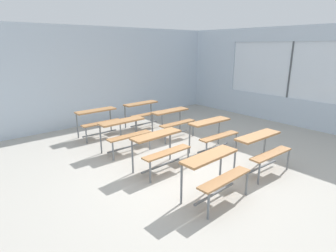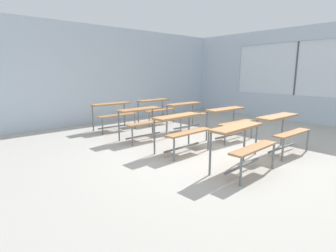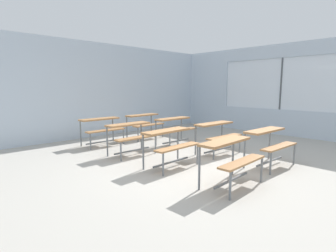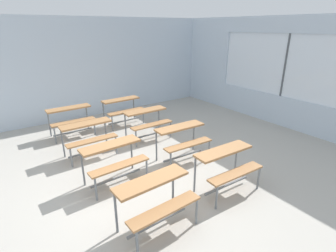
# 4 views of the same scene
# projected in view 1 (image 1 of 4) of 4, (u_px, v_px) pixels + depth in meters

# --- Properties ---
(ground) EXTENTS (10.00, 9.00, 0.05)m
(ground) POSITION_uv_depth(u_px,v_px,m) (182.00, 174.00, 5.39)
(ground) COLOR #ADA89E
(wall_back) EXTENTS (10.00, 0.12, 3.00)m
(wall_back) POSITION_uv_depth(u_px,v_px,m) (82.00, 77.00, 8.26)
(wall_back) COLOR silver
(wall_back) RESTS_ON ground
(wall_right) EXTENTS (0.12, 9.00, 3.00)m
(wall_right) POSITION_uv_depth(u_px,v_px,m) (310.00, 80.00, 7.96)
(wall_right) COLOR silver
(wall_right) RESTS_ON ground
(desk_bench_r0c0) EXTENTS (1.12, 0.63, 0.74)m
(desk_bench_r0c0) POSITION_uv_depth(u_px,v_px,m) (215.00, 167.00, 4.33)
(desk_bench_r0c0) COLOR #A87547
(desk_bench_r0c0) RESTS_ON ground
(desk_bench_r0c1) EXTENTS (1.12, 0.63, 0.74)m
(desk_bench_r0c1) POSITION_uv_depth(u_px,v_px,m) (262.00, 145.00, 5.30)
(desk_bench_r0c1) COLOR #A87547
(desk_bench_r0c1) RESTS_ON ground
(desk_bench_r1c0) EXTENTS (1.12, 0.63, 0.74)m
(desk_bench_r1c0) POSITION_uv_depth(u_px,v_px,m) (160.00, 144.00, 5.37)
(desk_bench_r1c0) COLOR #A87547
(desk_bench_r1c0) RESTS_ON ground
(desk_bench_r1c1) EXTENTS (1.12, 0.63, 0.74)m
(desk_bench_r1c1) POSITION_uv_depth(u_px,v_px,m) (213.00, 129.00, 6.32)
(desk_bench_r1c1) COLOR #A87547
(desk_bench_r1c1) RESTS_ON ground
(desk_bench_r2c0) EXTENTS (1.11, 0.60, 0.74)m
(desk_bench_r2c0) POSITION_uv_depth(u_px,v_px,m) (125.00, 129.00, 6.34)
(desk_bench_r2c0) COLOR #A87547
(desk_bench_r2c0) RESTS_ON ground
(desk_bench_r2c1) EXTENTS (1.10, 0.60, 0.74)m
(desk_bench_r2c1) POSITION_uv_depth(u_px,v_px,m) (173.00, 117.00, 7.34)
(desk_bench_r2c1) COLOR #A87547
(desk_bench_r2c1) RESTS_ON ground
(desk_bench_r3c0) EXTENTS (1.10, 0.59, 0.74)m
(desk_bench_r3c0) POSITION_uv_depth(u_px,v_px,m) (98.00, 117.00, 7.37)
(desk_bench_r3c0) COLOR #A87547
(desk_bench_r3c0) RESTS_ON ground
(desk_bench_r3c1) EXTENTS (1.12, 0.62, 0.74)m
(desk_bench_r3c1) POSITION_uv_depth(u_px,v_px,m) (143.00, 109.00, 8.29)
(desk_bench_r3c1) COLOR #A87547
(desk_bench_r3c1) RESTS_ON ground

